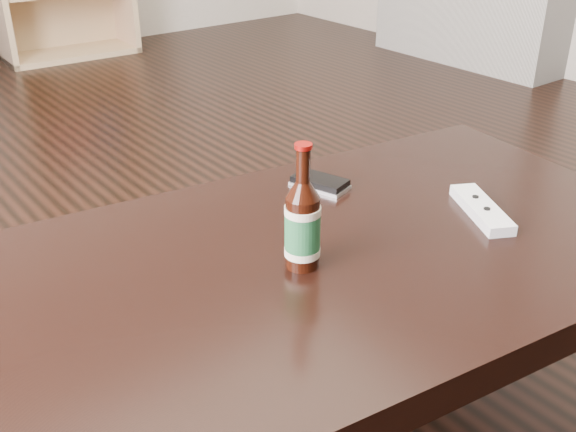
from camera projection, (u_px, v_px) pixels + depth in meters
floor at (271, 269)px, 2.00m from camera, size 5.00×6.00×0.01m
coffee_table at (342, 274)px, 1.22m from camera, size 1.33×0.89×0.47m
beer_bottle at (303, 225)px, 1.10m from camera, size 0.06×0.06×0.22m
phone at (320, 183)px, 1.40m from camera, size 0.09×0.13×0.02m
remote at (481, 209)px, 1.29m from camera, size 0.14×0.19×0.02m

